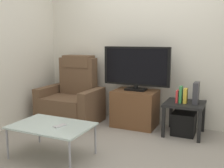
{
  "coord_description": "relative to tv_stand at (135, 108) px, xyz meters",
  "views": [
    {
      "loc": [
        1.22,
        -2.97,
        1.34
      ],
      "look_at": [
        -0.37,
        0.5,
        0.7
      ],
      "focal_mm": 42.28,
      "sensor_mm": 36.0,
      "label": 1
    }
  ],
  "objects": [
    {
      "name": "ground_plane",
      "position": [
        0.12,
        -0.82,
        -0.28
      ],
      "size": [
        6.4,
        6.4,
        0.0
      ],
      "primitive_type": "plane",
      "color": "gray"
    },
    {
      "name": "wall_back",
      "position": [
        0.12,
        0.31,
        1.02
      ],
      "size": [
        6.4,
        0.06,
        2.6
      ],
      "primitive_type": "cube",
      "color": "beige",
      "rests_on": "ground"
    },
    {
      "name": "wall_side",
      "position": [
        -1.76,
        -0.82,
        1.02
      ],
      "size": [
        0.06,
        4.48,
        2.6
      ],
      "primitive_type": "cube",
      "color": "beige",
      "rests_on": "ground"
    },
    {
      "name": "tv_stand",
      "position": [
        0.0,
        0.0,
        0.0
      ],
      "size": [
        0.67,
        0.49,
        0.57
      ],
      "color": "brown",
      "rests_on": "ground"
    },
    {
      "name": "television",
      "position": [
        0.0,
        0.02,
        0.64
      ],
      "size": [
        1.05,
        0.2,
        0.67
      ],
      "color": "black",
      "rests_on": "tv_stand"
    },
    {
      "name": "recliner_armchair",
      "position": [
        -1.06,
        -0.16,
        0.09
      ],
      "size": [
        0.98,
        0.78,
        1.08
      ],
      "rotation": [
        0.0,
        0.0,
        0.12
      ],
      "color": "brown",
      "rests_on": "ground"
    },
    {
      "name": "side_table",
      "position": [
        0.77,
        -0.07,
        0.11
      ],
      "size": [
        0.54,
        0.54,
        0.47
      ],
      "color": "black",
      "rests_on": "ground"
    },
    {
      "name": "subwoofer_box",
      "position": [
        0.77,
        -0.07,
        -0.12
      ],
      "size": [
        0.32,
        0.32,
        0.32
      ],
      "primitive_type": "cube",
      "color": "black",
      "rests_on": "ground"
    },
    {
      "name": "book_leftmost",
      "position": [
        0.67,
        -0.09,
        0.27
      ],
      "size": [
        0.03,
        0.14,
        0.17
      ],
      "primitive_type": "cube",
      "color": "red",
      "rests_on": "side_table"
    },
    {
      "name": "book_middle",
      "position": [
        0.71,
        -0.09,
        0.3
      ],
      "size": [
        0.04,
        0.12,
        0.23
      ],
      "primitive_type": "cube",
      "color": "#388C4C",
      "rests_on": "side_table"
    },
    {
      "name": "book_rightmost",
      "position": [
        0.77,
        -0.09,
        0.28
      ],
      "size": [
        0.05,
        0.12,
        0.21
      ],
      "primitive_type": "cube",
      "color": "gold",
      "rests_on": "side_table"
    },
    {
      "name": "game_console",
      "position": [
        0.91,
        -0.06,
        0.33
      ],
      "size": [
        0.07,
        0.2,
        0.3
      ],
      "primitive_type": "cube",
      "color": "#333338",
      "rests_on": "side_table"
    },
    {
      "name": "coffee_table",
      "position": [
        -0.49,
        -1.45,
        0.07
      ],
      "size": [
        0.9,
        0.6,
        0.38
      ],
      "color": "#B2C6C1",
      "rests_on": "ground"
    },
    {
      "name": "cell_phone",
      "position": [
        -0.38,
        -1.45,
        0.1
      ],
      "size": [
        0.11,
        0.16,
        0.01
      ],
      "primitive_type": "cube",
      "rotation": [
        0.0,
        0.0,
        -0.31
      ],
      "color": "#B7B7BC",
      "rests_on": "coffee_table"
    }
  ]
}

